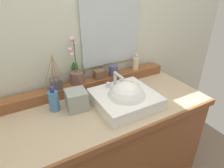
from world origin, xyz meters
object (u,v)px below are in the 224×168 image
Objects in this scene: sink_basin at (126,99)px; potted_plant at (76,73)px; reed_diffuser at (56,83)px; tumbler_cup at (113,71)px; trinket_box at (99,74)px; tissue_box at (77,100)px; lotion_bottle at (54,101)px; soap_dispenser at (136,63)px.

sink_basin is 1.16× the size of potted_plant.
tumbler_cup is at bearing -1.51° from reed_diffuser.
tumbler_cup is 0.12m from trinket_box.
sink_basin is 0.33m from trinket_box.
tissue_box is at bearing 158.44° from sink_basin.
trinket_box is 0.43m from lotion_bottle.
lotion_bottle is at bearing 158.31° from sink_basin.
soap_dispenser is at bearing 11.29° from lotion_bottle.
potted_plant reaches higher than soap_dispenser.
reed_diffuser is (-0.16, -0.01, -0.04)m from potted_plant.
trinket_box is at bearing 20.18° from lotion_bottle.
lotion_bottle is (-0.52, -0.13, -0.04)m from tumbler_cup.
reed_diffuser reaches higher than soap_dispenser.
reed_diffuser reaches higher than tumbler_cup.
reed_diffuser is at bearing 111.17° from tissue_box.
reed_diffuser is at bearing 67.69° from lotion_bottle.
potted_plant is 1.34× the size of reed_diffuser.
soap_dispenser reaches higher than tissue_box.
soap_dispenser is 0.81× the size of lotion_bottle.
tumbler_cup is at bearing -7.13° from trinket_box.
trinket_box is (-0.04, 0.32, 0.07)m from sink_basin.
tumbler_cup is 0.33× the size of reed_diffuser.
reed_diffuser is at bearing 140.31° from sink_basin.
trinket_box is at bearing 171.58° from tumbler_cup.
trinket_box is 0.34m from tissue_box.
soap_dispenser is 0.35m from trinket_box.
potted_plant reaches higher than tissue_box.
soap_dispenser is 0.69m from reed_diffuser.
tumbler_cup is at bearing 14.10° from lotion_bottle.
soap_dispenser is 1.07× the size of tissue_box.
reed_diffuser is at bearing 178.49° from tumbler_cup.
tumbler_cup is at bearing -175.21° from soap_dispenser.
sink_basin is 3.08× the size of tissue_box.
lotion_bottle reaches higher than trinket_box.
trinket_box is at bearing 37.09° from tissue_box.
reed_diffuser reaches higher than lotion_bottle.
potted_plant is at bearing 174.82° from tumbler_cup.
potted_plant reaches higher than reed_diffuser.
potted_plant is 0.19m from trinket_box.
tumbler_cup reaches higher than tissue_box.
trinket_box is 0.62× the size of tissue_box.
potted_plant is 0.17m from reed_diffuser.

